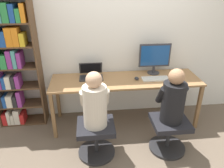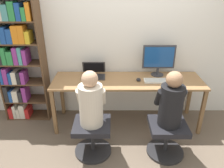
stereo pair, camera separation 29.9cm
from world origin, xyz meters
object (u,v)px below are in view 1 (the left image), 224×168
person_at_laptop (95,102)px  bookshelf (10,62)px  laptop (91,75)px  office_chair_left (169,132)px  office_chair_right (96,137)px  keyboard (155,79)px  person_at_monitor (173,99)px  desktop_monitor (155,58)px

person_at_laptop → bookshelf: bearing=144.7°
person_at_laptop → laptop: bearing=91.9°
office_chair_left → office_chair_right: 0.98m
keyboard → person_at_laptop: (-0.94, -0.62, 0.01)m
person_at_monitor → bookshelf: 2.35m
keyboard → person_at_laptop: 1.12m
laptop → person_at_laptop: size_ratio=0.49×
laptop → office_chair_left: (1.01, -0.82, -0.54)m
person_at_laptop → bookshelf: bookshelf is taller
office_chair_left → office_chair_right: size_ratio=1.00×
person_at_monitor → office_chair_left: bearing=-90.0°
laptop → office_chair_left: size_ratio=0.71×
laptop → office_chair_right: laptop is taller
laptop → keyboard: 0.98m
office_chair_left → person_at_laptop: (-0.98, 0.02, 0.52)m
office_chair_right → bookshelf: bearing=144.6°
desktop_monitor → person_at_laptop: (-0.97, -0.86, -0.24)m
person_at_laptop → bookshelf: (-1.19, 0.84, 0.27)m
laptop → bookshelf: 1.19m
laptop → office_chair_right: 0.97m
laptop → office_chair_right: size_ratio=0.71×
laptop → keyboard: (0.96, -0.19, -0.03)m
keyboard → laptop: bearing=169.1°
keyboard → office_chair_left: size_ratio=0.81×
desktop_monitor → bookshelf: (-2.17, -0.02, 0.03)m
desktop_monitor → bookshelf: bearing=-179.6°
desktop_monitor → office_chair_right: size_ratio=1.00×
person_at_laptop → desktop_monitor: bearing=41.5°
keyboard → office_chair_left: keyboard is taller
desktop_monitor → office_chair_left: desktop_monitor is taller
person_at_monitor → person_at_laptop: (-0.98, 0.01, -0.00)m
keyboard → person_at_laptop: person_at_laptop is taller
keyboard → office_chair_right: keyboard is taller
office_chair_right → bookshelf: bookshelf is taller
person_at_monitor → desktop_monitor: bearing=90.4°
keyboard → person_at_monitor: person_at_monitor is taller
desktop_monitor → office_chair_right: (-0.97, -0.87, -0.75)m
person_at_laptop → bookshelf: size_ratio=0.37×
office_chair_left → person_at_monitor: person_at_monitor is taller
laptop → person_at_laptop: bearing=-88.1°
office_chair_right → laptop: bearing=91.9°
desktop_monitor → keyboard: (-0.04, -0.24, -0.25)m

